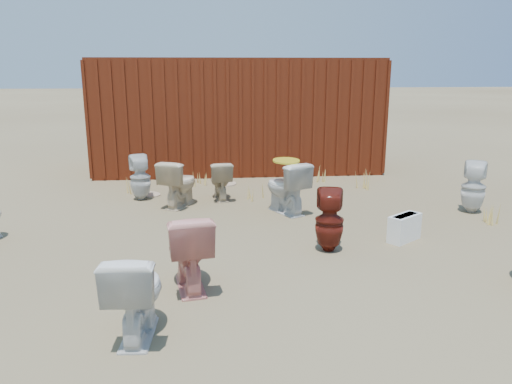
{
  "coord_description": "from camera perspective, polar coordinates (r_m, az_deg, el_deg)",
  "views": [
    {
      "loc": [
        -0.6,
        -6.02,
        2.22
      ],
      "look_at": [
        0.0,
        0.6,
        0.55
      ],
      "focal_mm": 35.0,
      "sensor_mm": 36.0,
      "label": 1
    }
  ],
  "objects": [
    {
      "name": "ground",
      "position": [
        6.44,
        0.49,
        -6.05
      ],
      "size": [
        100.0,
        100.0,
        0.0
      ],
      "primitive_type": "plane",
      "color": "brown",
      "rests_on": "ground"
    },
    {
      "name": "shipping_container",
      "position": [
        11.28,
        -2.15,
        8.9
      ],
      "size": [
        6.0,
        2.4,
        2.4
      ],
      "primitive_type": "cube",
      "color": "#551C0E",
      "rests_on": "ground"
    },
    {
      "name": "toilet_front_pink",
      "position": [
        5.16,
        -7.72,
        -6.59
      ],
      "size": [
        0.58,
        0.86,
        0.81
      ],
      "primitive_type": "imported",
      "rotation": [
        0.0,
        0.0,
        3.31
      ],
      "color": "#E48D84",
      "rests_on": "ground"
    },
    {
      "name": "toilet_front_c",
      "position": [
        4.36,
        -13.59,
        -11.16
      ],
      "size": [
        0.48,
        0.78,
        0.77
      ],
      "primitive_type": "imported",
      "rotation": [
        0.0,
        0.0,
        3.08
      ],
      "color": "silver",
      "rests_on": "ground"
    },
    {
      "name": "toilet_front_maroon",
      "position": [
        6.19,
        8.39,
        -3.25
      ],
      "size": [
        0.42,
        0.42,
        0.78
      ],
      "primitive_type": "imported",
      "rotation": [
        0.0,
        0.0,
        2.93
      ],
      "color": "#611A10",
      "rests_on": "ground"
    },
    {
      "name": "toilet_back_a",
      "position": [
        8.73,
        -13.07,
        1.61
      ],
      "size": [
        0.43,
        0.43,
        0.77
      ],
      "primitive_type": "imported",
      "rotation": [
        0.0,
        0.0,
        3.41
      ],
      "color": "silver",
      "rests_on": "ground"
    },
    {
      "name": "toilet_back_beige_left",
      "position": [
        8.57,
        -4.11,
        1.35
      ],
      "size": [
        0.44,
        0.69,
        0.67
      ],
      "primitive_type": "imported",
      "rotation": [
        0.0,
        0.0,
        3.25
      ],
      "color": "#C6B391",
      "rests_on": "ground"
    },
    {
      "name": "toilet_back_beige_right",
      "position": [
        8.2,
        -8.79,
        1.0
      ],
      "size": [
        0.71,
        0.87,
        0.77
      ],
      "primitive_type": "imported",
      "rotation": [
        0.0,
        0.0,
        2.7
      ],
      "color": "beige",
      "rests_on": "ground"
    },
    {
      "name": "toilet_back_yellowlid",
      "position": [
        7.74,
        3.43,
        0.54
      ],
      "size": [
        0.77,
        0.92,
        0.81
      ],
      "primitive_type": "imported",
      "rotation": [
        0.0,
        0.0,
        3.62
      ],
      "color": "silver",
      "rests_on": "ground"
    },
    {
      "name": "toilet_back_e",
      "position": [
        8.46,
        23.6,
        0.5
      ],
      "size": [
        0.5,
        0.5,
        0.8
      ],
      "primitive_type": "imported",
      "rotation": [
        0.0,
        0.0,
        2.61
      ],
      "color": "silver",
      "rests_on": "ground"
    },
    {
      "name": "yellow_lid",
      "position": [
        7.65,
        3.48,
        3.59
      ],
      "size": [
        0.41,
        0.52,
        0.02
      ],
      "primitive_type": "ellipsoid",
      "color": "gold",
      "rests_on": "toilet_back_yellowlid"
    },
    {
      "name": "loose_tank",
      "position": [
        6.82,
        16.6,
        -3.95
      ],
      "size": [
        0.52,
        0.46,
        0.35
      ],
      "primitive_type": "cube",
      "rotation": [
        0.0,
        0.0,
        0.64
      ],
      "color": "white",
      "rests_on": "ground"
    },
    {
      "name": "loose_lid_near",
      "position": [
        9.76,
        -3.42,
        1.0
      ],
      "size": [
        0.47,
        0.56,
        0.02
      ],
      "primitive_type": "ellipsoid",
      "rotation": [
        0.0,
        0.0,
        0.2
      ],
      "color": "tan",
      "rests_on": "ground"
    },
    {
      "name": "loose_lid_far",
      "position": [
        9.09,
        -12.15,
        -0.27
      ],
      "size": [
        0.59,
        0.58,
        0.02
      ],
      "primitive_type": "ellipsoid",
      "rotation": [
        0.0,
        0.0,
        0.8
      ],
      "color": "tan",
      "rests_on": "ground"
    },
    {
      "name": "weed_clump_a",
      "position": [
        9.25,
        -13.5,
        0.68
      ],
      "size": [
        0.36,
        0.36,
        0.27
      ],
      "primitive_type": "cone",
      "color": "tan",
      "rests_on": "ground"
    },
    {
      "name": "weed_clump_b",
      "position": [
        8.56,
        -0.19,
        -0.08
      ],
      "size": [
        0.32,
        0.32,
        0.24
      ],
      "primitive_type": "cone",
      "color": "tan",
      "rests_on": "ground"
    },
    {
      "name": "weed_clump_c",
      "position": [
        9.48,
        11.68,
        1.29
      ],
      "size": [
        0.36,
        0.36,
        0.33
      ],
      "primitive_type": "cone",
      "color": "tan",
      "rests_on": "ground"
    },
    {
      "name": "weed_clump_d",
      "position": [
        9.71,
        -6.41,
        1.51
      ],
      "size": [
        0.3,
        0.3,
        0.24
      ],
      "primitive_type": "cone",
      "color": "tan",
      "rests_on": "ground"
    },
    {
      "name": "weed_clump_e",
      "position": [
        9.99,
        7.67,
        2.01
      ],
      "size": [
        0.34,
        0.34,
        0.3
      ],
      "primitive_type": "cone",
      "color": "tan",
      "rests_on": "ground"
    },
    {
      "name": "weed_clump_f",
      "position": [
        8.0,
        24.99,
        -2.34
      ],
      "size": [
        0.28,
        0.28,
        0.27
      ],
      "primitive_type": "cone",
      "color": "tan",
      "rests_on": "ground"
    }
  ]
}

